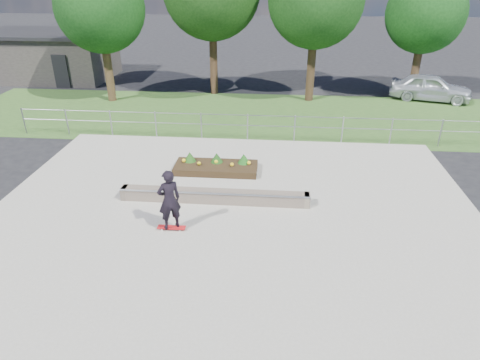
% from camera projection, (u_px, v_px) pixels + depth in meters
% --- Properties ---
extents(ground, '(120.00, 120.00, 0.00)m').
position_uv_depth(ground, '(228.00, 239.00, 11.86)').
color(ground, black).
rests_on(ground, ground).
extents(grass_verge, '(30.00, 8.00, 0.02)m').
position_uv_depth(grass_verge, '(252.00, 115.00, 21.65)').
color(grass_verge, '#2D4D1E').
rests_on(grass_verge, ground).
extents(concrete_slab, '(15.00, 15.00, 0.06)m').
position_uv_depth(concrete_slab, '(228.00, 238.00, 11.85)').
color(concrete_slab, gray).
rests_on(concrete_slab, ground).
extents(fence, '(20.06, 0.06, 1.20)m').
position_uv_depth(fence, '(248.00, 124.00, 18.19)').
color(fence, gray).
rests_on(fence, ground).
extents(building, '(8.40, 5.40, 3.00)m').
position_uv_depth(building, '(48.00, 55.00, 28.29)').
color(building, '#302D2A').
rests_on(building, ground).
extents(tree_far_left, '(4.55, 4.55, 7.15)m').
position_uv_depth(tree_far_left, '(100.00, 8.00, 21.87)').
color(tree_far_left, '#382616').
rests_on(tree_far_left, ground).
extents(tree_mid_right, '(4.90, 4.90, 7.70)m').
position_uv_depth(tree_mid_right, '(316.00, 0.00, 21.74)').
color(tree_mid_right, black).
rests_on(tree_mid_right, ground).
extents(tree_far_right, '(4.20, 4.20, 6.60)m').
position_uv_depth(tree_far_right, '(426.00, 14.00, 22.95)').
color(tree_far_right, '#302013').
rests_on(tree_far_right, ground).
extents(grind_ledge, '(6.00, 0.44, 0.43)m').
position_uv_depth(grind_ledge, '(214.00, 196.00, 13.52)').
color(grind_ledge, brown).
rests_on(grind_ledge, concrete_slab).
extents(planter_bed, '(3.00, 1.20, 0.61)m').
position_uv_depth(planter_bed, '(216.00, 166.00, 15.62)').
color(planter_bed, black).
rests_on(planter_bed, concrete_slab).
extents(skateboarder, '(0.80, 0.70, 1.86)m').
position_uv_depth(skateboarder, '(169.00, 200.00, 11.76)').
color(skateboarder, white).
rests_on(skateboarder, concrete_slab).
extents(parked_car, '(4.59, 2.79, 1.46)m').
position_uv_depth(parked_car, '(431.00, 87.00, 23.82)').
color(parked_car, silver).
rests_on(parked_car, ground).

